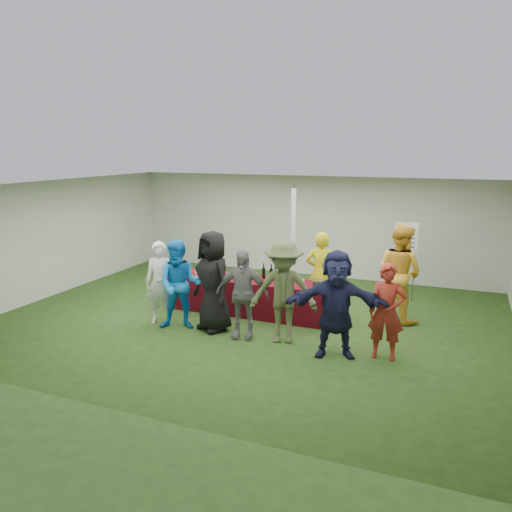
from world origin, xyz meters
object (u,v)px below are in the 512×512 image
at_px(dump_bucket, 318,285).
at_px(customer_0, 160,283).
at_px(customer_4, 283,292).
at_px(serving_table, 247,296).
at_px(staff_back, 400,273).
at_px(customer_5, 336,304).
at_px(customer_6, 387,312).
at_px(customer_3, 242,294).
at_px(wine_list_sign, 406,244).
at_px(customer_2, 213,281).
at_px(customer_1, 180,285).
at_px(staff_pourer, 321,274).

xyz_separation_m(dump_bucket, customer_0, (-2.93, -1.00, -0.01)).
distance_m(customer_0, customer_4, 2.57).
xyz_separation_m(serving_table, staff_back, (2.99, 0.77, 0.61)).
distance_m(serving_table, customer_0, 1.86).
distance_m(customer_5, customer_6, 0.83).
height_order(customer_5, customer_6, customer_5).
relative_size(serving_table, dump_bucket, 14.32).
bearing_deg(customer_3, staff_back, 28.75).
relative_size(dump_bucket, customer_3, 0.15).
relative_size(wine_list_sign, customer_4, 0.96).
height_order(customer_0, customer_2, customer_2).
bearing_deg(customer_1, wine_list_sign, 22.55).
bearing_deg(dump_bucket, customer_6, -35.80).
relative_size(staff_back, customer_0, 1.19).
distance_m(serving_table, staff_back, 3.15).
bearing_deg(customer_3, customer_5, -16.06).
bearing_deg(staff_back, staff_pourer, 42.72).
bearing_deg(customer_5, customer_0, 158.95).
bearing_deg(customer_0, customer_3, -22.94).
bearing_deg(staff_back, customer_0, 55.53).
bearing_deg(customer_2, customer_4, 25.54).
distance_m(staff_pourer, customer_6, 2.32).
relative_size(customer_3, customer_5, 0.92).
distance_m(customer_1, customer_2, 0.66).
relative_size(dump_bucket, customer_0, 0.15).
distance_m(staff_back, customer_4, 2.66).
bearing_deg(customer_5, wine_list_sign, 62.11).
relative_size(serving_table, wine_list_sign, 2.00).
bearing_deg(customer_1, dump_bucket, 4.16).
bearing_deg(customer_4, staff_back, 34.54).
xyz_separation_m(staff_back, customer_6, (0.04, -2.03, -0.18)).
bearing_deg(customer_4, customer_0, 166.01).
relative_size(dump_bucket, customer_4, 0.13).
xyz_separation_m(dump_bucket, customer_6, (1.44, -1.04, -0.03)).
distance_m(customer_3, customer_4, 0.78).
distance_m(wine_list_sign, customer_4, 3.85).
bearing_deg(wine_list_sign, customer_3, -125.42).
relative_size(staff_pourer, staff_back, 0.90).
relative_size(dump_bucket, wine_list_sign, 0.14).
bearing_deg(customer_3, customer_0, 166.43).
xyz_separation_m(serving_table, customer_3, (0.46, -1.31, 0.46)).
bearing_deg(dump_bucket, staff_pourer, 101.00).
height_order(dump_bucket, customer_4, customer_4).
relative_size(customer_2, customer_3, 1.16).
height_order(customer_4, customer_6, customer_4).
bearing_deg(staff_back, customer_2, 61.94).
xyz_separation_m(serving_table, staff_pourer, (1.46, 0.45, 0.51)).
bearing_deg(staff_pourer, staff_back, -173.00).
relative_size(customer_2, customer_5, 1.07).
distance_m(customer_1, customer_4, 2.07).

